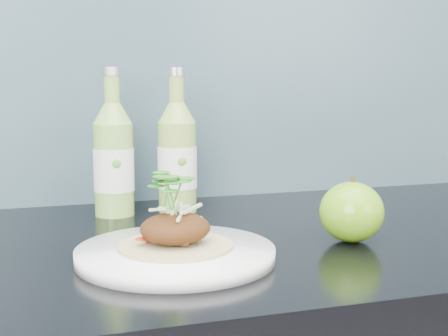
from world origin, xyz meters
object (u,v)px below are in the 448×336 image
at_px(dinner_plate, 176,254).
at_px(cider_bottle_right, 177,158).
at_px(cider_bottle_left, 114,160).
at_px(green_apple, 352,212).

relative_size(dinner_plate, cider_bottle_right, 1.34).
bearing_deg(cider_bottle_left, cider_bottle_right, 9.63).
xyz_separation_m(cider_bottle_left, cider_bottle_right, (0.10, -0.00, 0.00)).
distance_m(green_apple, cider_bottle_right, 0.32).
relative_size(cider_bottle_left, cider_bottle_right, 1.00).
xyz_separation_m(dinner_plate, green_apple, (0.24, 0.01, 0.03)).
bearing_deg(green_apple, cider_bottle_left, 136.39).
relative_size(dinner_plate, green_apple, 3.47).
distance_m(dinner_plate, cider_bottle_left, 0.29).
bearing_deg(green_apple, cider_bottle_right, 123.76).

